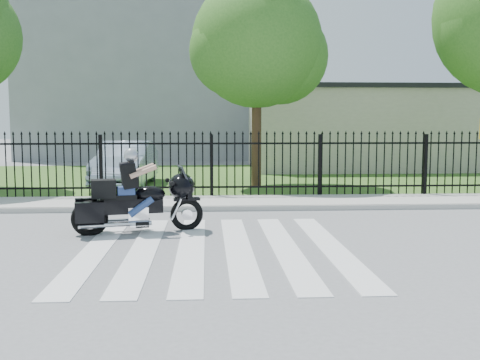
{
  "coord_description": "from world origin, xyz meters",
  "views": [
    {
      "loc": [
        -0.12,
        -9.36,
        2.16
      ],
      "look_at": [
        0.53,
        1.64,
        1.0
      ],
      "focal_mm": 42.0,
      "sensor_mm": 36.0,
      "label": 1
    }
  ],
  "objects": [
    {
      "name": "building_low",
      "position": [
        7.0,
        16.0,
        1.75
      ],
      "size": [
        10.0,
        6.0,
        3.5
      ],
      "primitive_type": "cube",
      "color": "beige",
      "rests_on": "ground"
    },
    {
      "name": "crosswalk",
      "position": [
        0.0,
        0.0,
        0.01
      ],
      "size": [
        5.0,
        5.5,
        0.01
      ],
      "primitive_type": null,
      "color": "silver",
      "rests_on": "ground"
    },
    {
      "name": "sidewalk",
      "position": [
        0.0,
        5.0,
        0.06
      ],
      "size": [
        40.0,
        2.0,
        0.12
      ],
      "primitive_type": "cube",
      "color": "#ADAAA3",
      "rests_on": "ground"
    },
    {
      "name": "iron_fence",
      "position": [
        0.0,
        6.0,
        0.9
      ],
      "size": [
        26.0,
        0.04,
        1.8
      ],
      "color": "black",
      "rests_on": "ground"
    },
    {
      "name": "parked_car",
      "position": [
        -2.81,
        9.4,
        0.76
      ],
      "size": [
        1.75,
        4.55,
        1.48
      ],
      "primitive_type": "imported",
      "rotation": [
        0.0,
        0.0,
        -0.04
      ],
      "color": "#AABBD6",
      "rests_on": "grass_strip"
    },
    {
      "name": "ground",
      "position": [
        0.0,
        0.0,
        0.0
      ],
      "size": [
        120.0,
        120.0,
        0.0
      ],
      "primitive_type": "plane",
      "color": "slate",
      "rests_on": "ground"
    },
    {
      "name": "building_tall",
      "position": [
        -3.0,
        26.0,
        6.0
      ],
      "size": [
        15.0,
        10.0,
        12.0
      ],
      "primitive_type": "cube",
      "color": "gray",
      "rests_on": "ground"
    },
    {
      "name": "tree_mid",
      "position": [
        1.5,
        9.0,
        4.67
      ],
      "size": [
        4.2,
        4.2,
        6.78
      ],
      "color": "#382316",
      "rests_on": "ground"
    },
    {
      "name": "curb",
      "position": [
        0.0,
        4.0,
        0.06
      ],
      "size": [
        40.0,
        0.12,
        0.12
      ],
      "primitive_type": "cube",
      "color": "#ADAAA3",
      "rests_on": "ground"
    },
    {
      "name": "building_low_roof",
      "position": [
        7.0,
        16.0,
        3.6
      ],
      "size": [
        10.2,
        6.2,
        0.2
      ],
      "primitive_type": "cube",
      "color": "black",
      "rests_on": "building_low"
    },
    {
      "name": "motorcycle_rider",
      "position": [
        -1.52,
        1.47,
        0.69
      ],
      "size": [
        2.52,
        1.18,
        1.68
      ],
      "rotation": [
        0.0,
        0.0,
        0.21
      ],
      "color": "black",
      "rests_on": "ground"
    },
    {
      "name": "grass_strip",
      "position": [
        0.0,
        12.0,
        0.01
      ],
      "size": [
        40.0,
        12.0,
        0.02
      ],
      "primitive_type": "cube",
      "color": "#31531C",
      "rests_on": "ground"
    }
  ]
}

